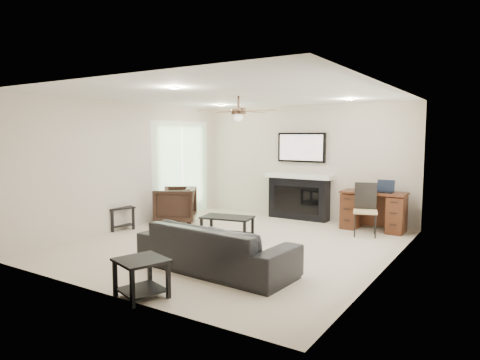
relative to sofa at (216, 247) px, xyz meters
The scene contains 10 objects.
room_shell 2.00m from the sofa, 104.73° to the left, with size 5.50×5.54×2.52m.
sofa is the anchor object (origin of this frame).
armchair 3.37m from the sofa, 140.41° to the left, with size 0.81×0.84×0.76m, color black.
coffee_table 1.84m from the sofa, 119.36° to the left, with size 0.90×0.50×0.40m, color black.
end_table_near 1.26m from the sofa, 96.84° to the right, with size 0.52×0.52×0.45m, color black.
end_table_left 3.34m from the sofa, 160.75° to the left, with size 0.50×0.50×0.45m, color black.
fireplace_unit 4.02m from the sofa, 98.38° to the left, with size 1.52×0.34×1.91m, color black.
desk 3.85m from the sofa, 72.98° to the left, with size 1.22×0.56×0.76m, color #381B0E.
desk_chair 3.34m from the sofa, 70.21° to the left, with size 0.42×0.44×0.97m, color black.
laptop 3.94m from the sofa, 70.08° to the left, with size 0.33×0.24×0.23m, color black.
Camera 1 is at (3.90, -5.98, 1.85)m, focal length 32.00 mm.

